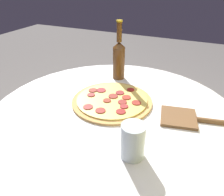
{
  "coord_description": "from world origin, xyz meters",
  "views": [
    {
      "loc": [
        0.69,
        0.3,
        1.23
      ],
      "look_at": [
        -0.06,
        -0.03,
        0.75
      ],
      "focal_mm": 35.0,
      "sensor_mm": 36.0,
      "label": 1
    }
  ],
  "objects_px": {
    "drinking_glass": "(133,141)",
    "pizza": "(112,100)",
    "beer_bottle": "(119,58)",
    "pizza_paddle": "(187,118)"
  },
  "relations": [
    {
      "from": "pizza",
      "to": "drinking_glass",
      "type": "bearing_deg",
      "value": 35.23
    },
    {
      "from": "pizza",
      "to": "pizza_paddle",
      "type": "height_order",
      "value": "pizza"
    },
    {
      "from": "pizza_paddle",
      "to": "drinking_glass",
      "type": "bearing_deg",
      "value": -127.04
    },
    {
      "from": "pizza",
      "to": "drinking_glass",
      "type": "distance_m",
      "value": 0.33
    },
    {
      "from": "drinking_glass",
      "to": "beer_bottle",
      "type": "bearing_deg",
      "value": -153.05
    },
    {
      "from": "pizza",
      "to": "drinking_glass",
      "type": "xyz_separation_m",
      "value": [
        0.27,
        0.19,
        0.05
      ]
    },
    {
      "from": "drinking_glass",
      "to": "pizza",
      "type": "bearing_deg",
      "value": -144.77
    },
    {
      "from": "pizza",
      "to": "drinking_glass",
      "type": "relative_size",
      "value": 3.01
    },
    {
      "from": "beer_bottle",
      "to": "pizza",
      "type": "bearing_deg",
      "value": 16.28
    },
    {
      "from": "pizza",
      "to": "beer_bottle",
      "type": "bearing_deg",
      "value": -163.72
    }
  ]
}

